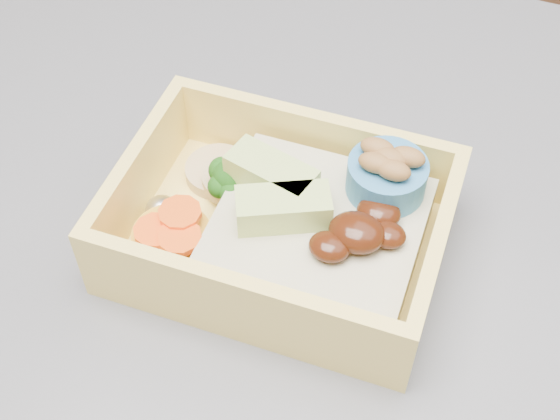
% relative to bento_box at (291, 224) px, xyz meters
% --- Properties ---
extents(bento_box, '(0.19, 0.14, 0.07)m').
position_rel_bento_box_xyz_m(bento_box, '(0.00, 0.00, 0.00)').
color(bento_box, '#FFDD69').
rests_on(bento_box, island).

